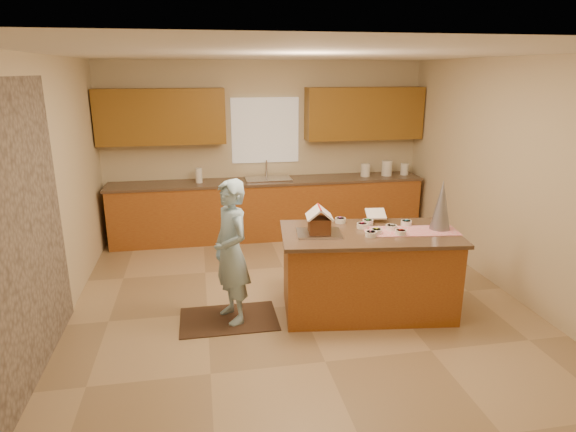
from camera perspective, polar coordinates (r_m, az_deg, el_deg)
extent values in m
plane|color=tan|center=(5.61, 1.40, -10.36)|extent=(5.50, 5.50, 0.00)
plane|color=silver|center=(5.01, 1.62, 18.38)|extent=(5.50, 5.50, 0.00)
plane|color=beige|center=(7.81, -2.68, 7.76)|extent=(5.50, 5.50, 0.00)
plane|color=beige|center=(2.66, 13.92, -10.50)|extent=(5.50, 5.50, 0.00)
plane|color=beige|center=(5.25, -26.30, 1.71)|extent=(5.50, 5.50, 0.00)
plane|color=beige|center=(6.16, 24.98, 3.85)|extent=(5.50, 5.50, 0.00)
plane|color=gray|center=(4.53, -28.49, -2.06)|extent=(0.00, 2.50, 2.50)
cube|color=white|center=(7.74, -2.68, 9.93)|extent=(1.05, 0.03, 1.00)
cube|color=#95581E|center=(7.71, -2.28, 0.73)|extent=(4.80, 0.60, 0.88)
cube|color=brown|center=(7.60, -2.32, 4.07)|extent=(4.85, 0.63, 0.04)
cube|color=#8F5D1E|center=(7.51, -14.57, 11.15)|extent=(1.85, 0.35, 0.80)
cube|color=#8F5D1E|center=(7.93, 8.86, 11.73)|extent=(1.85, 0.35, 0.80)
cube|color=silver|center=(7.60, -2.32, 4.00)|extent=(0.70, 0.45, 0.12)
cylinder|color=silver|center=(7.74, -2.53, 5.51)|extent=(0.03, 0.03, 0.28)
cube|color=#95581E|center=(5.40, 9.25, -6.62)|extent=(1.87, 1.10, 0.87)
cube|color=brown|center=(5.24, 9.47, -2.05)|extent=(1.96, 1.19, 0.04)
cube|color=red|center=(5.35, 14.13, -1.70)|extent=(1.02, 0.47, 0.01)
cube|color=silver|center=(5.09, 3.64, -2.02)|extent=(0.49, 0.39, 0.02)
cube|color=white|center=(5.59, 10.18, 0.26)|extent=(0.24, 0.19, 0.09)
cone|color=silver|center=(5.42, 17.47, 1.25)|extent=(0.24, 0.24, 0.54)
cube|color=black|center=(5.35, -6.91, -11.83)|extent=(1.02, 0.67, 0.01)
imported|color=#98C1D9|center=(5.04, -6.64, -4.18)|extent=(0.53, 0.64, 1.51)
cylinder|color=white|center=(7.94, 9.01, 5.33)|extent=(0.15, 0.15, 0.20)
cylinder|color=white|center=(8.06, 11.45, 5.51)|extent=(0.17, 0.17, 0.24)
cylinder|color=white|center=(8.19, 13.43, 5.35)|extent=(0.13, 0.13, 0.19)
cylinder|color=white|center=(7.50, -10.36, 4.68)|extent=(0.10, 0.10, 0.22)
cube|color=#583717|center=(5.07, 3.66, -1.04)|extent=(0.24, 0.26, 0.16)
cube|color=white|center=(5.02, 2.97, 0.39)|extent=(0.18, 0.29, 0.12)
cube|color=white|center=(5.03, 4.40, 0.41)|extent=(0.18, 0.29, 0.12)
cylinder|color=red|center=(5.01, 3.70, 1.02)|extent=(0.05, 0.28, 0.02)
cylinder|color=silver|center=(5.33, 11.95, -1.33)|extent=(0.12, 0.12, 0.05)
cylinder|color=yellow|center=(5.18, 10.28, -1.78)|extent=(0.12, 0.12, 0.05)
cylinder|color=pink|center=(5.09, 9.64, -2.08)|extent=(0.12, 0.12, 0.05)
cylinder|color=green|center=(5.47, 9.28, -0.72)|extent=(0.12, 0.12, 0.05)
cylinder|color=red|center=(5.19, 12.99, -1.89)|extent=(0.12, 0.12, 0.05)
cylinder|color=purple|center=(5.50, 6.13, -0.51)|extent=(0.12, 0.12, 0.05)
cylinder|color=#EE2A56|center=(5.34, 8.65, -1.13)|extent=(0.12, 0.12, 0.05)
cylinder|color=#3392BF|center=(5.53, 13.62, -0.79)|extent=(0.12, 0.12, 0.05)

